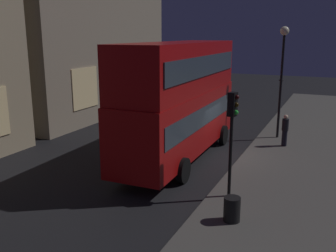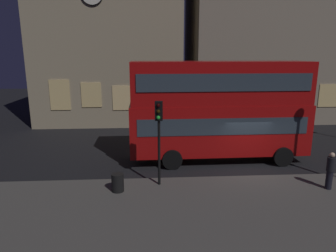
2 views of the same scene
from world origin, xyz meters
The scene contains 8 objects.
ground_plane centered at (0.00, 0.00, 0.00)m, with size 80.00×80.00×0.00m, color black.
sidewalk_slab centered at (0.00, -4.88, 0.06)m, with size 44.00×7.86×0.12m, color #4C4944.
double_decker_bus centered at (-1.35, 1.75, 3.12)m, with size 10.02×2.91×5.60m.
traffic_light_near_kerb centered at (-4.81, -1.71, 2.91)m, with size 0.36×0.39×3.87m.
traffic_light_far_side centered at (9.08, 5.10, 2.66)m, with size 0.32×0.36×3.68m.
street_lamp centered at (4.33, -2.04, 4.56)m, with size 0.49×0.49×6.24m.
pedestrian centered at (2.70, -2.64, 0.99)m, with size 0.35×0.35×1.70m.
litter_bin centered at (-6.65, -2.29, 0.52)m, with size 0.54×0.54×0.81m, color black.
Camera 1 is at (-17.60, -5.00, 5.97)m, focal length 40.51 mm.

